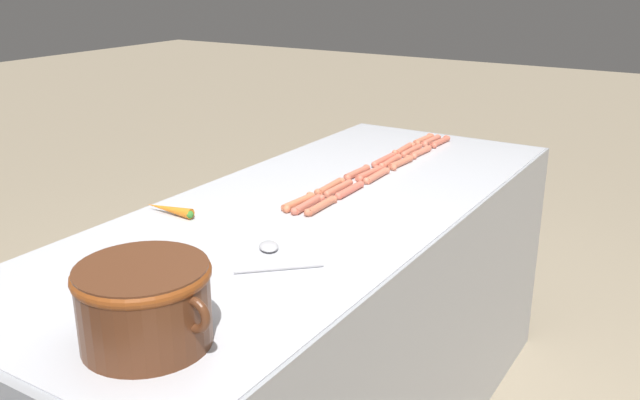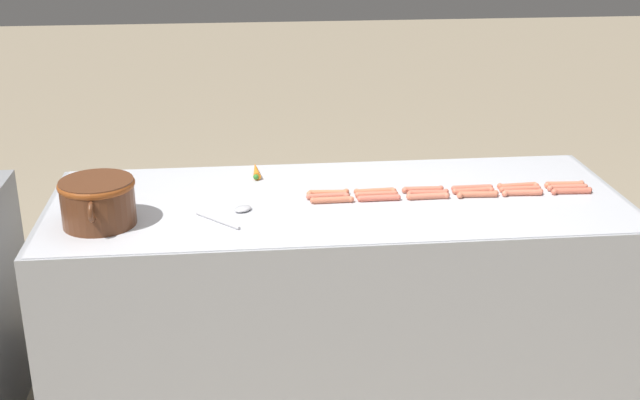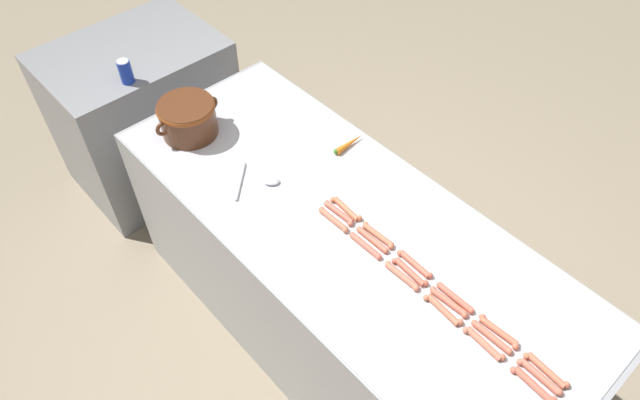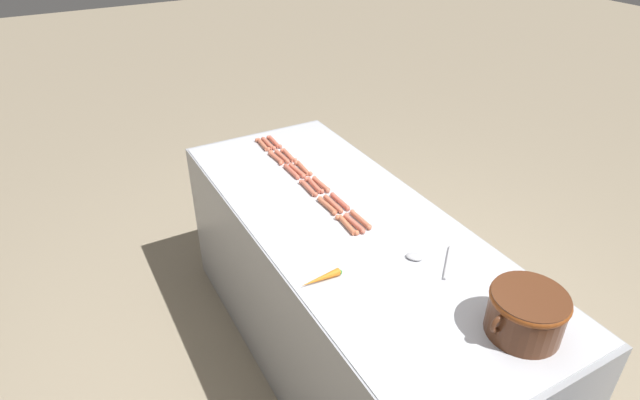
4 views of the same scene
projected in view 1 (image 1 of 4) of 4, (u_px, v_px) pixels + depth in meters
The scene contains 22 objects.
griddle_counter at pixel (315, 332), 2.27m from camera, with size 0.87×2.20×0.90m.
hot_dog_0 at pixel (440, 142), 2.83m from camera, with size 0.03×0.17×0.02m.
hot_dog_1 at pixel (420, 152), 2.67m from camera, with size 0.03×0.17×0.02m.
hot_dog_2 at pixel (401, 163), 2.53m from camera, with size 0.04×0.17×0.02m.
hot_dog_3 at pixel (377, 176), 2.37m from camera, with size 0.03×0.17×0.02m.
hot_dog_4 at pixel (350, 190), 2.22m from camera, with size 0.03×0.17×0.02m.
hot_dog_5 at pixel (321, 206), 2.08m from camera, with size 0.03×0.17×0.02m.
hot_dog_6 at pixel (432, 141), 2.84m from camera, with size 0.03×0.17×0.02m.
hot_dog_7 at pixel (413, 151), 2.69m from camera, with size 0.02×0.17×0.02m.
hot_dog_8 at pixel (390, 161), 2.54m from camera, with size 0.03×0.17×0.02m.
hot_dog_9 at pixel (369, 174), 2.40m from camera, with size 0.03×0.17×0.02m.
hot_dog_10 at pixel (339, 188), 2.24m from camera, with size 0.02×0.17×0.02m.
hot_dog_11 at pixel (308, 204), 2.09m from camera, with size 0.03×0.17×0.02m.
hot_dog_12 at pixel (424, 139), 2.86m from camera, with size 0.03×0.17×0.02m.
hot_dog_13 at pixel (404, 149), 2.71m from camera, with size 0.03×0.17×0.02m.
hot_dog_14 at pixel (383, 160), 2.56m from camera, with size 0.02×0.17×0.02m.
hot_dog_15 at pixel (357, 173), 2.41m from camera, with size 0.03×0.17×0.02m.
hot_dog_16 at pixel (330, 187), 2.26m from camera, with size 0.03×0.17×0.02m.
hot_dog_17 at pixel (299, 202), 2.11m from camera, with size 0.04×0.17×0.02m.
bean_pot at pixel (144, 300), 1.32m from camera, with size 0.33×0.27×0.17m.
serving_spoon at pixel (272, 253), 1.74m from camera, with size 0.22×0.21×0.02m.
carrot at pixel (170, 209), 2.03m from camera, with size 0.18×0.04×0.03m.
Camera 1 is at (-1.08, 1.69, 1.61)m, focal length 38.42 mm.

